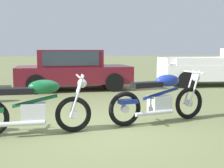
# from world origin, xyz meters

# --- Properties ---
(ground_plane) EXTENTS (120.00, 120.00, 0.00)m
(ground_plane) POSITION_xyz_m (0.00, 0.00, 0.00)
(ground_plane) COLOR olive
(motorcycle_green) EXTENTS (2.01, 0.64, 1.02)m
(motorcycle_green) POSITION_xyz_m (-1.16, -0.12, 0.48)
(motorcycle_green) COLOR black
(motorcycle_green) RESTS_ON ground
(motorcycle_blue) EXTENTS (2.12, 0.82, 1.02)m
(motorcycle_blue) POSITION_xyz_m (1.24, 0.27, 0.48)
(motorcycle_blue) COLOR black
(motorcycle_blue) RESTS_ON ground
(car_burgundy) EXTENTS (4.04, 1.96, 1.43)m
(car_burgundy) POSITION_xyz_m (-0.18, 5.42, 0.80)
(car_burgundy) COLOR maroon
(car_burgundy) RESTS_ON ground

